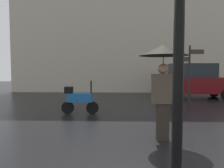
% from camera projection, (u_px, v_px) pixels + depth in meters
% --- Properties ---
extents(pedestrian_with_umbrella, '(1.10, 1.10, 2.18)m').
position_uv_depth(pedestrian_with_umbrella, '(163.00, 64.00, 4.77)').
color(pedestrian_with_umbrella, '#2A241E').
rests_on(pedestrian_with_umbrella, ground).
extents(parked_scooter, '(1.38, 0.32, 1.23)m').
position_uv_depth(parked_scooter, '(79.00, 99.00, 7.76)').
color(parked_scooter, black).
rests_on(parked_scooter, ground).
extents(parked_car_left, '(4.46, 1.82, 2.02)m').
position_uv_depth(parked_car_left, '(194.00, 81.00, 12.29)').
color(parked_car_left, '#590C0F').
rests_on(parked_car_left, ground).
extents(street_signpost, '(1.08, 0.08, 2.61)m').
position_uv_depth(street_signpost, '(190.00, 71.00, 8.53)').
color(street_signpost, black).
rests_on(street_signpost, ground).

